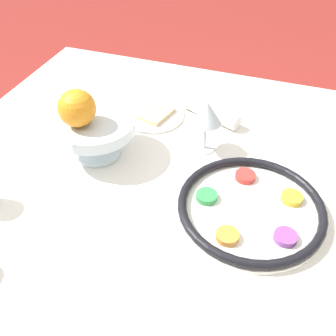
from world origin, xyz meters
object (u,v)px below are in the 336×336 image
bread_plate (153,114)px  wine_glass (207,114)px  orange_fruit (77,108)px  napkin_roll (212,112)px  fruit_stand (95,127)px  seder_plate (251,208)px

bread_plate → wine_glass: bearing=152.0°
wine_glass → orange_fruit: 0.31m
napkin_roll → bread_plate: bearing=15.0°
fruit_stand → orange_fruit: bearing=52.6°
orange_fruit → bread_plate: (-0.09, -0.24, -0.14)m
seder_plate → orange_fruit: size_ratio=3.61×
seder_plate → fruit_stand: (0.41, -0.08, 0.07)m
seder_plate → fruit_stand: bearing=-10.3°
wine_glass → orange_fruit: (0.28, 0.14, 0.04)m
seder_plate → bread_plate: (0.34, -0.28, -0.01)m
seder_plate → fruit_stand: fruit_stand is taller
wine_glass → fruit_stand: size_ratio=0.69×
fruit_stand → napkin_roll: 0.35m
fruit_stand → bread_plate: size_ratio=1.12×
orange_fruit → wine_glass: bearing=-153.3°
orange_fruit → bread_plate: 0.29m
orange_fruit → napkin_roll: bearing=-132.8°
fruit_stand → bread_plate: fruit_stand is taller
wine_glass → bread_plate: wine_glass is taller
wine_glass → fruit_stand: bearing=23.4°
seder_plate → napkin_roll: bearing=-62.1°
wine_glass → orange_fruit: size_ratio=1.60×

